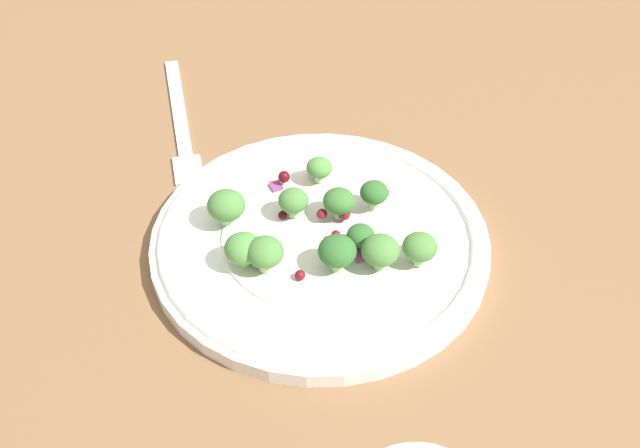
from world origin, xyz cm
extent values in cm
cube|color=brown|center=(0.00, 0.00, -1.00)|extent=(180.00, 180.00, 2.00)
cylinder|color=white|center=(2.49, -2.84, 0.60)|extent=(25.96, 25.96, 1.20)
torus|color=white|center=(2.49, -2.84, 1.20)|extent=(24.88, 24.88, 1.00)
cylinder|color=white|center=(2.49, -2.84, 1.30)|extent=(15.06, 15.06, 0.20)
cylinder|color=#9EC684|center=(5.94, -2.03, 1.92)|extent=(1.06, 1.06, 1.06)
ellipsoid|color=#2D6028|center=(5.94, -2.03, 3.19)|extent=(2.82, 2.82, 2.12)
cylinder|color=#ADD18E|center=(5.44, -7.21, 2.00)|extent=(1.03, 1.03, 1.03)
ellipsoid|color=#477A38|center=(5.44, -7.21, 3.24)|extent=(2.76, 2.76, 2.07)
cylinder|color=#8EB77A|center=(6.16, 4.00, 1.90)|extent=(0.96, 0.96, 0.96)
ellipsoid|color=#477A38|center=(6.16, 4.00, 3.06)|extent=(2.57, 2.57, 1.93)
cylinder|color=#8EB77A|center=(6.21, 1.08, 1.88)|extent=(1.05, 1.05, 1.05)
ellipsoid|color=#477A38|center=(6.21, 1.08, 3.14)|extent=(2.80, 2.80, 2.10)
cylinder|color=#9EC684|center=(0.25, 1.71, 2.18)|extent=(0.84, 0.84, 0.84)
ellipsoid|color=#2D6028|center=(0.25, 1.71, 3.19)|extent=(2.23, 2.23, 1.67)
cylinder|color=#9EC684|center=(4.09, 0.41, 1.73)|extent=(0.79, 0.79, 0.79)
ellipsoid|color=#2D6028|center=(4.09, 0.41, 2.68)|extent=(2.12, 2.12, 1.59)
cylinder|color=#9EC684|center=(0.14, -9.73, 1.82)|extent=(1.10, 1.10, 1.10)
ellipsoid|color=#477A38|center=(0.14, -9.73, 3.15)|extent=(2.94, 2.94, 2.21)
cylinder|color=#8EB77A|center=(0.52, -1.13, 1.94)|extent=(0.93, 0.93, 0.93)
ellipsoid|color=#386B2D|center=(0.52, -1.13, 3.06)|extent=(2.48, 2.48, 1.86)
cylinder|color=#8EB77A|center=(0.05, -4.59, 2.01)|extent=(0.88, 0.88, 0.88)
ellipsoid|color=#477A38|center=(0.05, -4.59, 3.06)|extent=(2.34, 2.34, 1.75)
cylinder|color=#9EC684|center=(4.65, -8.74, 1.76)|extent=(1.04, 1.04, 1.04)
ellipsoid|color=#4C843D|center=(4.65, -8.74, 3.01)|extent=(2.78, 2.78, 2.09)
cylinder|color=#ADD18E|center=(-3.79, -2.10, 1.98)|extent=(0.79, 0.79, 0.79)
ellipsoid|color=#4C843D|center=(-3.79, -2.10, 2.92)|extent=(2.10, 2.10, 1.58)
sphere|color=#4C0A14|center=(-0.33, -5.45, 1.62)|extent=(0.70, 0.70, 0.70)
sphere|color=maroon|center=(1.06, -0.77, 2.15)|extent=(0.97, 0.97, 0.97)
sphere|color=maroon|center=(0.88, -2.48, 2.19)|extent=(0.86, 0.86, 0.86)
sphere|color=maroon|center=(3.14, -1.73, 2.05)|extent=(0.72, 0.72, 0.72)
sphere|color=maroon|center=(-4.88, -2.35, 2.02)|extent=(0.91, 0.91, 0.91)
sphere|color=maroon|center=(6.65, -4.83, 1.77)|extent=(0.79, 0.79, 0.79)
sphere|color=#4C0A14|center=(-3.76, -4.96, 2.27)|extent=(0.98, 0.98, 0.98)
cube|color=#843D75|center=(4.06, 1.43, 1.53)|extent=(1.02, 1.23, 0.53)
cube|color=#843D75|center=(-3.53, -5.67, 1.46)|extent=(1.25, 1.17, 0.36)
cube|color=#934C84|center=(4.43, -7.47, 1.73)|extent=(1.67, 1.47, 0.45)
cube|color=#934C84|center=(4.99, -0.28, 1.57)|extent=(1.28, 1.44, 0.38)
cube|color=#843D75|center=(-1.59, 2.44, 1.86)|extent=(1.62, 1.50, 0.51)
cube|color=silver|center=(-17.45, -13.54, 0.25)|extent=(15.05, 2.40, 0.50)
cube|color=silver|center=(-8.18, -12.80, 0.25)|extent=(3.78, 2.68, 0.50)
camera|label=1|loc=(49.46, -8.81, 48.01)|focal=48.99mm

